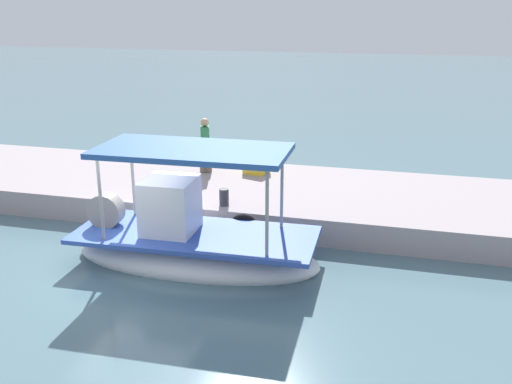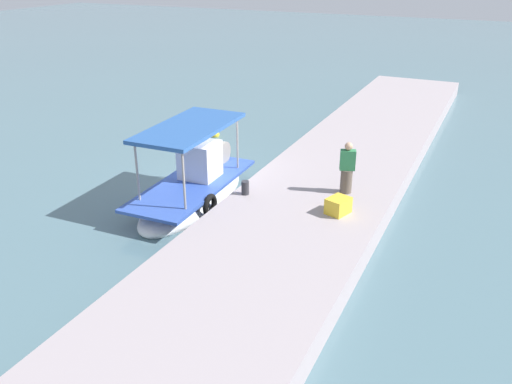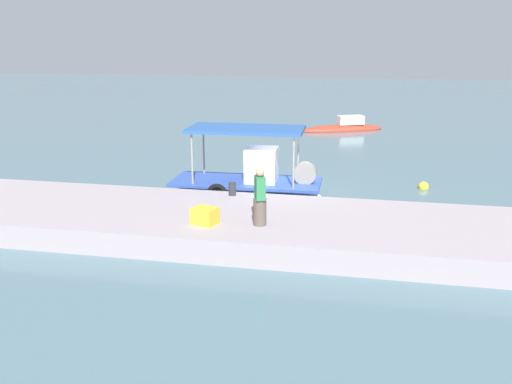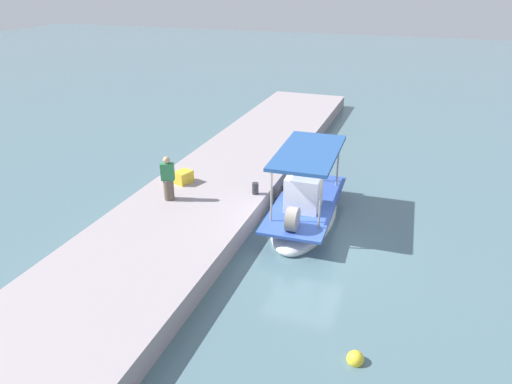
% 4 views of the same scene
% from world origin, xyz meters
% --- Properties ---
extents(ground_plane, '(120.00, 120.00, 0.00)m').
position_xyz_m(ground_plane, '(0.00, 0.00, 0.00)').
color(ground_plane, slate).
extents(dock_quay, '(36.00, 4.67, 0.70)m').
position_xyz_m(dock_quay, '(0.00, -4.25, 0.35)').
color(dock_quay, '#A19599').
rests_on(dock_quay, ground_plane).
extents(main_fishing_boat, '(5.65, 2.35, 2.99)m').
position_xyz_m(main_fishing_boat, '(-1.35, -0.39, 0.47)').
color(main_fishing_boat, white).
rests_on(main_fishing_boat, ground_plane).
extents(fisherman_near_bollard, '(0.47, 0.52, 1.64)m').
position_xyz_m(fisherman_near_bollard, '(-0.01, -5.11, 1.44)').
color(fisherman_near_bollard, brown).
rests_on(fisherman_near_bollard, dock_quay).
extents(mooring_bollard, '(0.24, 0.24, 0.43)m').
position_xyz_m(mooring_bollard, '(-1.48, -2.34, 0.91)').
color(mooring_bollard, '#2D2D33').
rests_on(mooring_bollard, dock_quay).
extents(cargo_crate, '(0.79, 0.71, 0.47)m').
position_xyz_m(cargo_crate, '(-1.53, -5.33, 0.93)').
color(cargo_crate, gold).
rests_on(cargo_crate, dock_quay).
extents(marker_buoy, '(0.40, 0.40, 0.40)m').
position_xyz_m(marker_buoy, '(5.04, 2.41, 0.08)').
color(marker_buoy, yellow).
rests_on(marker_buoy, ground_plane).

